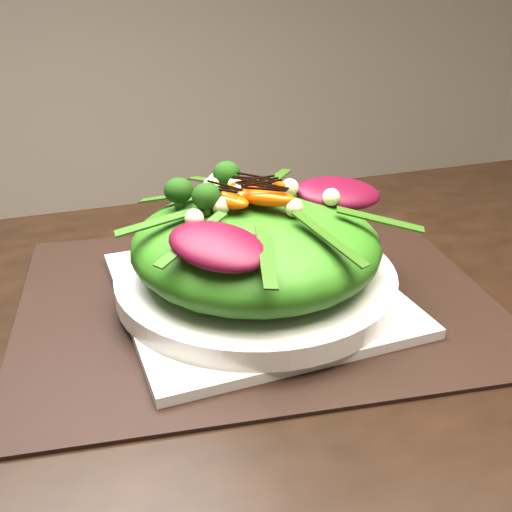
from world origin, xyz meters
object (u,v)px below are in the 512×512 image
object	(u,v)px
placemat	(256,298)
salad_bowl	(256,279)
dining_table	(154,455)
plate_base	(256,292)
orange_segment	(242,193)
lettuce_mound	(256,244)

from	to	relation	value
placemat	salad_bowl	size ratio (longest dim) A/B	1.68
placemat	salad_bowl	distance (m)	0.02
dining_table	plate_base	size ratio (longest dim) A/B	6.29
plate_base	dining_table	bearing A→B (deg)	-130.35
placemat	orange_segment	distance (m)	0.11
salad_bowl	dining_table	bearing A→B (deg)	-130.35
salad_bowl	orange_segment	size ratio (longest dim) A/B	4.82
plate_base	salad_bowl	world-z (taller)	salad_bowl
salad_bowl	placemat	bearing A→B (deg)	0.00
dining_table	placemat	world-z (taller)	dining_table
salad_bowl	orange_segment	world-z (taller)	orange_segment
plate_base	salad_bowl	xyz separation A→B (m)	(-0.00, 0.00, 0.01)
plate_base	salad_bowl	distance (m)	0.01
orange_segment	salad_bowl	bearing A→B (deg)	-58.84
salad_bowl	lettuce_mound	xyz separation A→B (m)	(0.00, 0.00, 0.04)
placemat	plate_base	xyz separation A→B (m)	(-0.00, 0.00, 0.01)
salad_bowl	plate_base	bearing A→B (deg)	0.00
placemat	lettuce_mound	size ratio (longest dim) A/B	1.93
dining_table	lettuce_mound	distance (m)	0.22
dining_table	lettuce_mound	bearing A→B (deg)	49.65
plate_base	lettuce_mound	size ratio (longest dim) A/B	1.09
lettuce_mound	orange_segment	distance (m)	0.05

